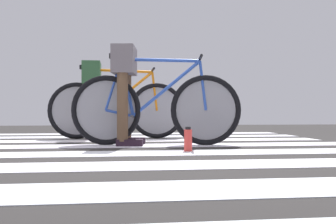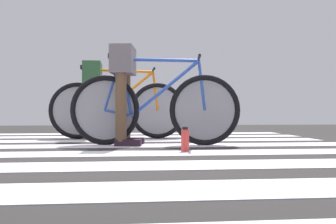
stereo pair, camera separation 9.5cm
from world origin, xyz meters
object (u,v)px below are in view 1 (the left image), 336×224
at_px(bicycle_2_of_2, 117,109).
at_px(water_bottle, 188,140).
at_px(bicycle_1_of_2, 155,107).
at_px(cyclist_2_of_2, 92,89).
at_px(cyclist_1_of_2, 125,82).

relative_size(bicycle_2_of_2, water_bottle, 8.16).
bearing_deg(bicycle_1_of_2, water_bottle, -64.27).
distance_m(cyclist_2_of_2, water_bottle, 2.08).
height_order(bicycle_1_of_2, water_bottle, bicycle_1_of_2).
distance_m(cyclist_1_of_2, cyclist_2_of_2, 1.12).
bearing_deg(cyclist_2_of_2, bicycle_2_of_2, 0.00).
height_order(bicycle_2_of_2, cyclist_2_of_2, cyclist_2_of_2).
distance_m(bicycle_1_of_2, cyclist_2_of_2, 1.32).
relative_size(cyclist_2_of_2, water_bottle, 4.57).
distance_m(cyclist_1_of_2, water_bottle, 1.06).
height_order(bicycle_1_of_2, bicycle_2_of_2, same).
bearing_deg(bicycle_2_of_2, bicycle_1_of_2, -70.26).
distance_m(bicycle_1_of_2, cyclist_1_of_2, 0.41).
bearing_deg(cyclist_1_of_2, water_bottle, -46.30).
bearing_deg(cyclist_1_of_2, cyclist_2_of_2, 119.12).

